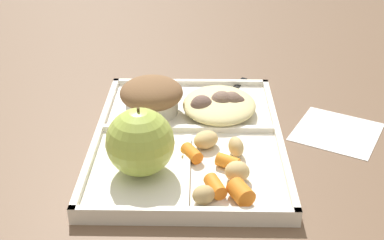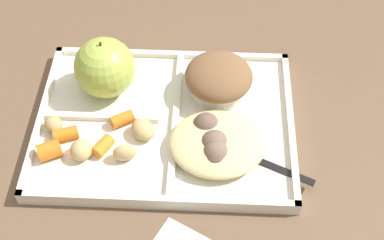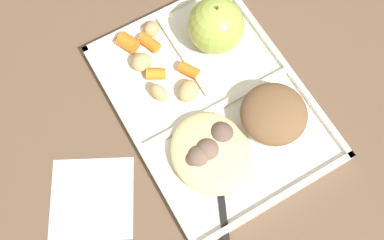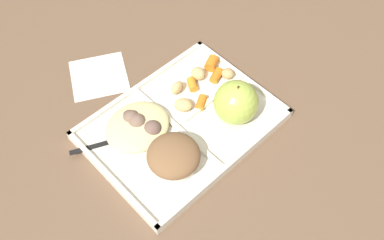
{
  "view_description": "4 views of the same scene",
  "coord_description": "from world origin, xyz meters",
  "px_view_note": "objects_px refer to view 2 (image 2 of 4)",
  "views": [
    {
      "loc": [
        -0.66,
        -0.02,
        0.41
      ],
      "look_at": [
        0.02,
        -0.01,
        0.03
      ],
      "focal_mm": 48.54,
      "sensor_mm": 36.0,
      "label": 1
    },
    {
      "loc": [
        0.06,
        -0.49,
        0.63
      ],
      "look_at": [
        0.04,
        -0.02,
        0.04
      ],
      "focal_mm": 50.52,
      "sensor_mm": 36.0,
      "label": 2
    },
    {
      "loc": [
        0.23,
        -0.17,
        0.67
      ],
      "look_at": [
        0.02,
        -0.05,
        0.05
      ],
      "focal_mm": 42.26,
      "sensor_mm": 36.0,
      "label": 3
    },
    {
      "loc": [
        0.32,
        0.37,
        0.73
      ],
      "look_at": [
        -0.0,
        0.03,
        0.05
      ],
      "focal_mm": 39.9,
      "sensor_mm": 36.0,
      "label": 4
    }
  ],
  "objects_px": {
    "lunch_tray": "(165,124)",
    "plastic_fork": "(258,160)",
    "bran_muffin": "(218,79)",
    "green_apple": "(105,68)"
  },
  "relations": [
    {
      "from": "green_apple",
      "to": "plastic_fork",
      "type": "bearing_deg",
      "value": -29.02
    },
    {
      "from": "plastic_fork",
      "to": "bran_muffin",
      "type": "bearing_deg",
      "value": 114.48
    },
    {
      "from": "lunch_tray",
      "to": "plastic_fork",
      "type": "bearing_deg",
      "value": -25.85
    },
    {
      "from": "lunch_tray",
      "to": "bran_muffin",
      "type": "distance_m",
      "value": 0.1
    },
    {
      "from": "bran_muffin",
      "to": "plastic_fork",
      "type": "bearing_deg",
      "value": -65.52
    },
    {
      "from": "lunch_tray",
      "to": "plastic_fork",
      "type": "height_order",
      "value": "lunch_tray"
    },
    {
      "from": "lunch_tray",
      "to": "bran_muffin",
      "type": "relative_size",
      "value": 3.69
    },
    {
      "from": "green_apple",
      "to": "plastic_fork",
      "type": "relative_size",
      "value": 0.68
    },
    {
      "from": "lunch_tray",
      "to": "plastic_fork",
      "type": "xyz_separation_m",
      "value": [
        0.13,
        -0.06,
        0.01
      ]
    },
    {
      "from": "green_apple",
      "to": "plastic_fork",
      "type": "xyz_separation_m",
      "value": [
        0.22,
        -0.12,
        -0.04
      ]
    }
  ]
}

